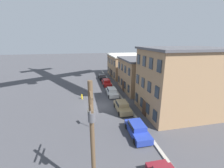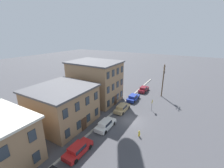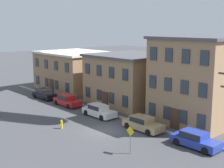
# 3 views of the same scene
# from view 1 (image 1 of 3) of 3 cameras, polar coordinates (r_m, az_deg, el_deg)

# --- Properties ---
(ground_plane) EXTENTS (200.00, 200.00, 0.00)m
(ground_plane) POSITION_cam_1_polar(r_m,az_deg,el_deg) (25.03, -4.93, -8.26)
(ground_plane) COLOR #424247
(kerb_strip) EXTENTS (56.00, 0.36, 0.16)m
(kerb_strip) POSITION_cam_1_polar(r_m,az_deg,el_deg) (25.85, 5.09, -7.23)
(kerb_strip) COLOR #9E998E
(kerb_strip) RESTS_ON ground_plane
(apartment_corner) EXTENTS (12.32, 9.81, 6.32)m
(apartment_corner) POSITION_cam_1_polar(r_m,az_deg,el_deg) (44.81, 5.50, 7.10)
(apartment_corner) COLOR #9E7A56
(apartment_corner) RESTS_ON ground_plane
(apartment_midblock) EXTENTS (10.23, 10.00, 6.79)m
(apartment_midblock) POSITION_cam_1_polar(r_m,az_deg,el_deg) (32.77, 12.44, 3.70)
(apartment_midblock) COLOR #9E7A56
(apartment_midblock) RESTS_ON ground_plane
(apartment_far) EXTENTS (8.71, 11.37, 9.48)m
(apartment_far) POSITION_cam_1_polar(r_m,az_deg,el_deg) (23.58, 25.03, 0.93)
(apartment_far) COLOR #9E7A56
(apartment_far) RESTS_ON ground_plane
(car_black) EXTENTS (4.40, 1.92, 1.43)m
(car_black) POSITION_cam_1_polar(r_m,az_deg,el_deg) (41.04, -3.68, 2.81)
(car_black) COLOR black
(car_black) RESTS_ON ground_plane
(car_red) EXTENTS (4.40, 1.92, 1.43)m
(car_red) POSITION_cam_1_polar(r_m,az_deg,el_deg) (35.57, -2.11, 0.67)
(car_red) COLOR #B21E1E
(car_red) RESTS_ON ground_plane
(car_white) EXTENTS (4.40, 1.92, 1.43)m
(car_white) POSITION_cam_1_polar(r_m,az_deg,el_deg) (29.18, -0.04, -2.92)
(car_white) COLOR silver
(car_white) RESTS_ON ground_plane
(car_tan) EXTENTS (4.40, 1.92, 1.43)m
(car_tan) POSITION_cam_1_polar(r_m,az_deg,el_deg) (23.10, 3.94, -8.40)
(car_tan) COLOR tan
(car_tan) RESTS_ON ground_plane
(car_blue) EXTENTS (4.40, 1.92, 1.43)m
(car_blue) POSITION_cam_1_polar(r_m,az_deg,el_deg) (17.95, 9.63, -16.52)
(car_blue) COLOR #233899
(car_blue) RESTS_ON ground_plane
(caution_sign) EXTENTS (0.98, 0.08, 2.49)m
(caution_sign) POSITION_cam_1_polar(r_m,az_deg,el_deg) (18.89, -9.04, -11.48)
(caution_sign) COLOR slate
(caution_sign) RESTS_ON ground_plane
(utility_pole) EXTENTS (2.40, 0.44, 8.34)m
(utility_pole) POSITION_cam_1_polar(r_m,az_deg,el_deg) (9.75, -7.45, -19.96)
(utility_pole) COLOR brown
(utility_pole) RESTS_ON ground_plane
(fire_hydrant) EXTENTS (0.24, 0.34, 0.96)m
(fire_hydrant) POSITION_cam_1_polar(r_m,az_deg,el_deg) (27.95, -11.39, -4.74)
(fire_hydrant) COLOR yellow
(fire_hydrant) RESTS_ON ground_plane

